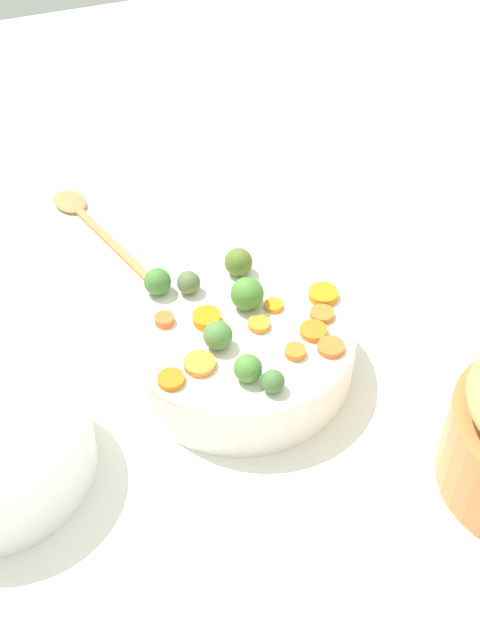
% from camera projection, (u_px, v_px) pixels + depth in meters
% --- Properties ---
extents(tabletop, '(2.40, 2.40, 0.02)m').
position_uv_depth(tabletop, '(252.00, 363.00, 1.09)').
color(tabletop, white).
rests_on(tabletop, ground).
extents(serving_bowl_carrots, '(0.30, 0.30, 0.08)m').
position_uv_depth(serving_bowl_carrots, '(240.00, 347.00, 1.04)').
color(serving_bowl_carrots, white).
rests_on(serving_bowl_carrots, tabletop).
extents(carrot_slice_0, '(0.03, 0.03, 0.01)m').
position_uv_depth(carrot_slice_0, '(258.00, 324.00, 1.01)').
color(carrot_slice_0, orange).
rests_on(carrot_slice_0, serving_bowl_carrots).
extents(carrot_slice_1, '(0.03, 0.03, 0.01)m').
position_uv_depth(carrot_slice_1, '(274.00, 305.00, 1.04)').
color(carrot_slice_1, orange).
rests_on(carrot_slice_1, serving_bowl_carrots).
extents(carrot_slice_2, '(0.04, 0.04, 0.01)m').
position_uv_depth(carrot_slice_2, '(313.00, 331.00, 1.00)').
color(carrot_slice_2, orange).
rests_on(carrot_slice_2, serving_bowl_carrots).
extents(carrot_slice_3, '(0.04, 0.04, 0.01)m').
position_uv_depth(carrot_slice_3, '(323.00, 294.00, 1.05)').
color(carrot_slice_3, orange).
rests_on(carrot_slice_3, serving_bowl_carrots).
extents(carrot_slice_4, '(0.04, 0.04, 0.01)m').
position_uv_depth(carrot_slice_4, '(295.00, 352.00, 0.98)').
color(carrot_slice_4, orange).
rests_on(carrot_slice_4, serving_bowl_carrots).
extents(carrot_slice_5, '(0.05, 0.05, 0.01)m').
position_uv_depth(carrot_slice_5, '(200.00, 364.00, 0.96)').
color(carrot_slice_5, orange).
rests_on(carrot_slice_5, serving_bowl_carrots).
extents(carrot_slice_6, '(0.05, 0.05, 0.01)m').
position_uv_depth(carrot_slice_6, '(331.00, 347.00, 0.98)').
color(carrot_slice_6, orange).
rests_on(carrot_slice_6, serving_bowl_carrots).
extents(carrot_slice_7, '(0.03, 0.03, 0.01)m').
position_uv_depth(carrot_slice_7, '(164.00, 320.00, 1.02)').
color(carrot_slice_7, orange).
rests_on(carrot_slice_7, serving_bowl_carrots).
extents(carrot_slice_8, '(0.05, 0.05, 0.01)m').
position_uv_depth(carrot_slice_8, '(207.00, 318.00, 1.02)').
color(carrot_slice_8, orange).
rests_on(carrot_slice_8, serving_bowl_carrots).
extents(carrot_slice_9, '(0.04, 0.04, 0.01)m').
position_uv_depth(carrot_slice_9, '(322.00, 314.00, 1.03)').
color(carrot_slice_9, orange).
rests_on(carrot_slice_9, serving_bowl_carrots).
extents(carrot_slice_10, '(0.04, 0.04, 0.01)m').
position_uv_depth(carrot_slice_10, '(171.00, 380.00, 0.95)').
color(carrot_slice_10, orange).
rests_on(carrot_slice_10, serving_bowl_carrots).
extents(brussels_sprout_0, '(0.04, 0.04, 0.04)m').
position_uv_depth(brussels_sprout_0, '(218.00, 335.00, 0.98)').
color(brussels_sprout_0, '#51823C').
rests_on(brussels_sprout_0, serving_bowl_carrots).
extents(brussels_sprout_1, '(0.04, 0.04, 0.04)m').
position_uv_depth(brussels_sprout_1, '(238.00, 262.00, 1.08)').
color(brussels_sprout_1, '#547027').
rests_on(brussels_sprout_1, serving_bowl_carrots).
extents(brussels_sprout_2, '(0.04, 0.04, 0.04)m').
position_uv_depth(brussels_sprout_2, '(157.00, 282.00, 1.05)').
color(brussels_sprout_2, '#447F35').
rests_on(brussels_sprout_2, serving_bowl_carrots).
extents(brussels_sprout_3, '(0.03, 0.03, 0.03)m').
position_uv_depth(brussels_sprout_3, '(248.00, 368.00, 0.94)').
color(brussels_sprout_3, '#4D8635').
rests_on(brussels_sprout_3, serving_bowl_carrots).
extents(brussels_sprout_4, '(0.03, 0.03, 0.03)m').
position_uv_depth(brussels_sprout_4, '(273.00, 381.00, 0.93)').
color(brussels_sprout_4, '#487438').
rests_on(brussels_sprout_4, serving_bowl_carrots).
extents(brussels_sprout_5, '(0.04, 0.04, 0.04)m').
position_uv_depth(brussels_sprout_5, '(247.00, 294.00, 1.03)').
color(brussels_sprout_5, '#4B8631').
rests_on(brussels_sprout_5, serving_bowl_carrots).
extents(brussels_sprout_6, '(0.03, 0.03, 0.03)m').
position_uv_depth(brussels_sprout_6, '(189.00, 283.00, 1.05)').
color(brussels_sprout_6, '#596D40').
rests_on(brussels_sprout_6, serving_bowl_carrots).
extents(wooden_spoon, '(0.12, 0.32, 0.01)m').
position_uv_depth(wooden_spoon, '(88.00, 219.00, 1.30)').
color(wooden_spoon, '#B9824B').
rests_on(wooden_spoon, tabletop).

